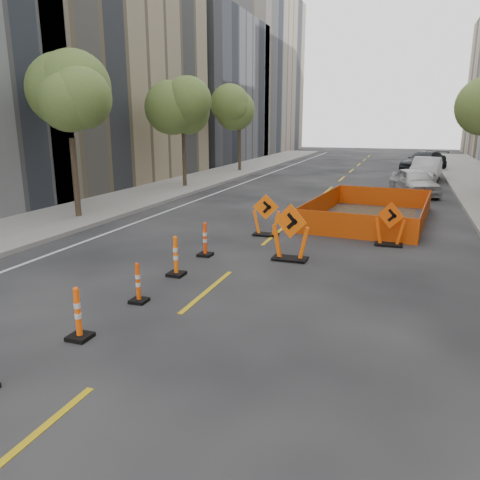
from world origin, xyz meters
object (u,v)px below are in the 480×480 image
at_px(chevron_sign_right, 390,224).
at_px(parked_car_far, 424,162).
at_px(channelizer_5, 176,256).
at_px(channelizer_3, 78,313).
at_px(parked_car_near, 414,182).
at_px(channelizer_4, 138,283).
at_px(chevron_sign_center, 291,232).
at_px(chevron_sign_left, 266,215).
at_px(channelizer_6, 205,239).
at_px(parked_car_mid, 426,169).

height_order(chevron_sign_right, parked_car_far, parked_car_far).
relative_size(channelizer_5, chevron_sign_right, 0.74).
relative_size(channelizer_3, parked_car_near, 0.24).
xyz_separation_m(channelizer_3, channelizer_5, (0.00, 3.92, 0.03)).
xyz_separation_m(channelizer_4, parked_car_far, (6.74, 32.50, 0.34)).
relative_size(chevron_sign_center, parked_car_near, 0.39).
bearing_deg(parked_car_far, channelizer_5, -79.04).
bearing_deg(chevron_sign_right, chevron_sign_left, -158.78).
distance_m(channelizer_3, chevron_sign_center, 6.79).
bearing_deg(chevron_sign_center, channelizer_6, -156.20).
bearing_deg(channelizer_3, chevron_sign_center, 68.51).
xyz_separation_m(channelizer_3, parked_car_mid, (6.77, 27.73, 0.29)).
height_order(channelizer_4, channelizer_5, channelizer_5).
distance_m(chevron_sign_center, parked_car_near, 14.91).
height_order(channelizer_3, parked_car_mid, parked_car_mid).
height_order(channelizer_6, parked_car_mid, parked_car_mid).
xyz_separation_m(channelizer_4, chevron_sign_right, (5.07, 7.03, 0.26)).
relative_size(chevron_sign_left, parked_car_far, 0.27).
height_order(channelizer_4, channelizer_6, channelizer_6).
xyz_separation_m(channelizer_5, chevron_sign_right, (5.14, 5.07, 0.18)).
distance_m(chevron_sign_left, parked_car_mid, 19.62).
xyz_separation_m(channelizer_4, channelizer_5, (-0.07, 1.96, 0.08)).
height_order(chevron_sign_left, parked_car_far, parked_car_far).
bearing_deg(channelizer_3, channelizer_4, 87.98).
distance_m(channelizer_4, parked_car_far, 33.20).
xyz_separation_m(channelizer_4, parked_car_near, (5.90, 18.84, 0.27)).
bearing_deg(channelizer_6, parked_car_far, 76.55).
xyz_separation_m(channelizer_5, parked_car_mid, (6.76, 23.81, 0.26)).
distance_m(channelizer_3, parked_car_mid, 28.55).
distance_m(parked_car_mid, parked_car_far, 6.73).
bearing_deg(chevron_sign_left, channelizer_4, -111.94).
distance_m(channelizer_4, chevron_sign_left, 7.09).
height_order(chevron_sign_left, parked_car_near, chevron_sign_left).
bearing_deg(channelizer_3, chevron_sign_right, 60.27).
relative_size(channelizer_4, parked_car_far, 0.17).
bearing_deg(chevron_sign_left, channelizer_3, -110.80).
relative_size(channelizer_5, chevron_sign_left, 0.73).
height_order(channelizer_3, chevron_sign_center, chevron_sign_center).
relative_size(chevron_sign_right, parked_car_mid, 0.30).
xyz_separation_m(channelizer_3, chevron_sign_left, (0.96, 8.99, 0.23)).
bearing_deg(parked_car_mid, parked_car_far, 96.79).
bearing_deg(channelizer_4, parked_car_near, 72.62).
relative_size(chevron_sign_left, chevron_sign_center, 0.89).
bearing_deg(chevron_sign_right, channelizer_3, -98.62).
distance_m(chevron_sign_center, chevron_sign_right, 3.78).
xyz_separation_m(chevron_sign_left, chevron_sign_right, (4.17, 0.01, -0.02)).
bearing_deg(parked_car_mid, channelizer_3, -96.55).
bearing_deg(chevron_sign_left, channelizer_6, -122.38).
bearing_deg(chevron_sign_left, parked_car_far, 62.40).
bearing_deg(parked_car_far, channelizer_3, -77.64).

